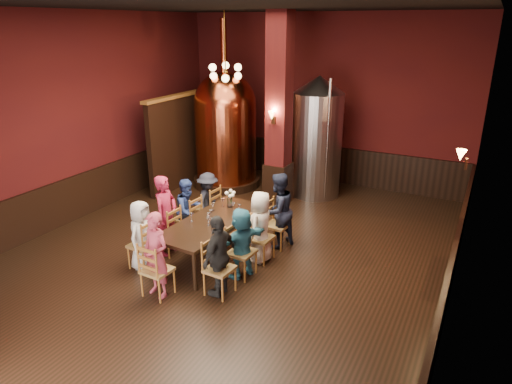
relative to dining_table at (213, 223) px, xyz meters
The scene contains 39 objects.
room 1.61m from the dining_table, 60.38° to the left, with size 10.00×10.02×4.50m.
wainscot_right 4.17m from the dining_table, ahead, with size 0.08×9.90×1.00m, color black.
wainscot_back 5.31m from the dining_table, 87.92° to the left, with size 7.90×0.08×1.00m, color black.
wainscot_left 3.79m from the dining_table, behind, with size 0.08×9.90×1.00m, color black.
column 3.51m from the dining_table, 91.95° to the left, with size 0.58×0.58×4.50m, color #47100F.
partition 4.67m from the dining_table, 130.35° to the left, with size 0.22×3.50×2.40m, color black.
pendant_cluster 4.35m from the dining_table, 116.39° to the left, with size 0.90×0.90×1.70m, color #A57226, non-canonical shape.
sconce_wall 4.51m from the dining_table, 15.55° to the left, with size 0.20×0.20×0.36m, color black, non-canonical shape.
sconce_column 3.22m from the dining_table, 92.16° to the left, with size 0.20×0.20×0.36m, color black, non-canonical shape.
dining_table is the anchor object (origin of this frame).
chair_0 1.33m from the dining_table, 133.65° to the right, with size 0.46×0.46×0.92m, color olive, non-canonical shape.
person_0 1.31m from the dining_table, 133.65° to the right, with size 0.63×0.41×1.29m, color silver.
chair_1 0.94m from the dining_table, 162.07° to the right, with size 0.46×0.46×0.92m, color olive, non-canonical shape.
person_1 0.92m from the dining_table, 162.07° to the right, with size 0.57×0.38×1.57m, color maroon.
chair_2 0.94m from the dining_table, 155.50° to the left, with size 0.46×0.46×0.92m, color olive, non-canonical shape.
person_2 0.91m from the dining_table, 155.50° to the left, with size 0.64×0.31×1.31m, color navy.
chair_3 1.33m from the dining_table, 127.08° to the left, with size 0.46×0.46×0.92m, color olive, non-canonical shape.
person_3 1.31m from the dining_table, 127.08° to the left, with size 0.81×0.47×1.26m, color black.
chair_4 1.33m from the dining_table, 52.92° to the right, with size 0.46×0.46×0.92m, color olive, non-canonical shape.
person_4 1.31m from the dining_table, 52.92° to the right, with size 0.82×0.34×1.40m, color black.
chair_5 0.94m from the dining_table, 24.50° to the right, with size 0.46×0.46×0.92m, color olive, non-canonical shape.
person_5 0.91m from the dining_table, 24.50° to the right, with size 1.19×0.38×1.28m, color teal.
chair_6 0.94m from the dining_table, 17.93° to the left, with size 0.46×0.46×0.92m, color olive, non-canonical shape.
person_6 0.91m from the dining_table, 17.93° to the left, with size 0.67×0.43×1.37m, color white.
chair_7 1.33m from the dining_table, 46.35° to the left, with size 0.46×0.46×0.92m, color olive, non-canonical shape.
person_7 1.31m from the dining_table, 46.35° to the left, with size 0.74×0.37×1.53m, color #1B2137.
chair_8 1.57m from the dining_table, 93.29° to the right, with size 0.46×0.46×0.92m, color olive, non-canonical shape.
person_8 1.55m from the dining_table, 93.29° to the right, with size 0.53×0.35×1.45m, color #AB394E.
copper_kettle 4.25m from the dining_table, 117.44° to the left, with size 2.11×2.11×4.33m.
steel_vessel 4.21m from the dining_table, 82.85° to the left, with size 1.38×1.38×3.04m.
rose_vase 0.78m from the dining_table, 93.78° to the left, with size 0.21×0.21×0.36m.
wine_glass_0 0.61m from the dining_table, 79.42° to the left, with size 0.07×0.07×0.17m, color white, non-canonical shape.
wine_glass_1 0.42m from the dining_table, 143.94° to the right, with size 0.07×0.07×0.17m, color white, non-canonical shape.
wine_glass_2 0.17m from the dining_table, 111.92° to the right, with size 0.07×0.07×0.17m, color white, non-canonical shape.
wine_glass_3 0.18m from the dining_table, 136.34° to the left, with size 0.07×0.07×0.17m, color white, non-canonical shape.
wine_glass_4 0.73m from the dining_table, 105.47° to the left, with size 0.07×0.07×0.17m, color white, non-canonical shape.
wine_glass_5 0.62m from the dining_table, 63.77° to the left, with size 0.07×0.07×0.17m, color white, non-canonical shape.
wine_glass_6 0.28m from the dining_table, 75.66° to the right, with size 0.07×0.07×0.17m, color white, non-canonical shape.
wine_glass_7 0.47m from the dining_table, 121.14° to the left, with size 0.07×0.07×0.17m, color white, non-canonical shape.
Camera 1 is at (4.14, -6.90, 4.22)m, focal length 32.00 mm.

